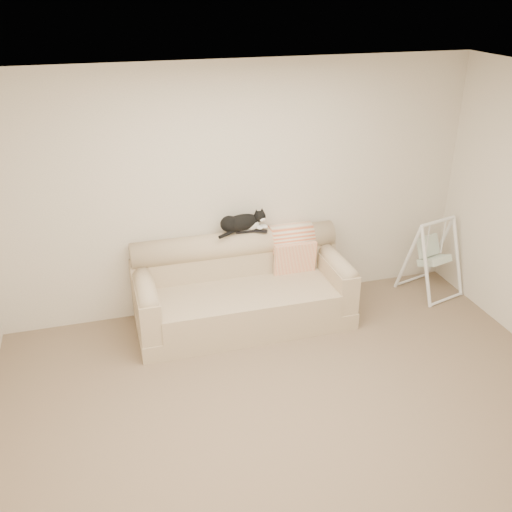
% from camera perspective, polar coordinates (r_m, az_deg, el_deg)
% --- Properties ---
extents(ground_plane, '(5.00, 5.00, 0.00)m').
position_cam_1_polar(ground_plane, '(4.90, 4.58, -15.84)').
color(ground_plane, brown).
rests_on(ground_plane, ground).
extents(room_shell, '(5.04, 4.04, 2.60)m').
position_cam_1_polar(room_shell, '(4.05, 5.33, 0.50)').
color(room_shell, beige).
rests_on(room_shell, ground).
extents(sofa, '(2.20, 0.93, 0.90)m').
position_cam_1_polar(sofa, '(5.93, -1.44, -3.41)').
color(sofa, tan).
rests_on(sofa, ground).
extents(remote_a, '(0.18, 0.06, 0.03)m').
position_cam_1_polar(remote_a, '(5.90, -1.17, 2.49)').
color(remote_a, black).
rests_on(remote_a, sofa).
extents(remote_b, '(0.17, 0.11, 0.02)m').
position_cam_1_polar(remote_b, '(5.92, 0.32, 2.53)').
color(remote_b, black).
rests_on(remote_b, sofa).
extents(tuxedo_cat, '(0.56, 0.31, 0.22)m').
position_cam_1_polar(tuxedo_cat, '(5.87, -1.44, 3.36)').
color(tuxedo_cat, black).
rests_on(tuxedo_cat, sofa).
extents(throw_blanket, '(0.46, 0.38, 0.58)m').
position_cam_1_polar(throw_blanket, '(6.12, 3.51, 1.44)').
color(throw_blanket, '#E86B3F').
rests_on(throw_blanket, sofa).
extents(baby_swing, '(0.68, 0.70, 0.89)m').
position_cam_1_polar(baby_swing, '(6.73, 17.22, -0.01)').
color(baby_swing, white).
rests_on(baby_swing, ground).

